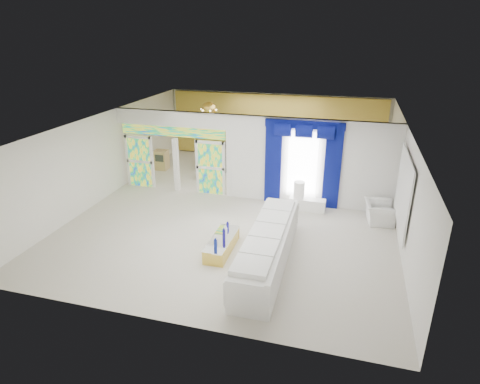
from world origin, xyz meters
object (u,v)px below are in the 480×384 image
(armchair, at_px, (379,212))
(grand_piano, at_px, (223,157))
(coffee_table, at_px, (222,245))
(console_table, at_px, (307,204))
(white_sofa, at_px, (268,249))

(armchair, distance_m, grand_piano, 7.55)
(coffee_table, relative_size, console_table, 1.40)
(grand_piano, bearing_deg, console_table, -60.59)
(armchair, bearing_deg, grand_piano, 52.06)
(armchair, height_order, grand_piano, grand_piano)
(console_table, bearing_deg, coffee_table, -120.12)
(console_table, xyz_separation_m, armchair, (2.29, -0.28, 0.12))
(console_table, relative_size, armchair, 1.21)
(console_table, distance_m, armchair, 2.31)
(white_sofa, xyz_separation_m, coffee_table, (-1.35, 0.30, -0.24))
(coffee_table, bearing_deg, armchair, 35.91)
(white_sofa, distance_m, console_table, 3.70)
(armchair, bearing_deg, console_table, 76.37)
(coffee_table, bearing_deg, white_sofa, -12.53)
(coffee_table, relative_size, armchair, 1.69)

